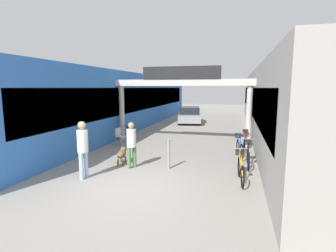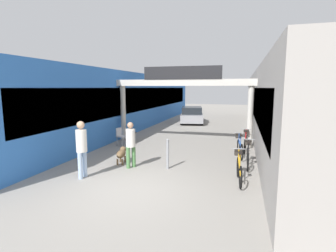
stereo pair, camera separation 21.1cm
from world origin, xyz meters
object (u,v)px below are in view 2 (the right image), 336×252
bicycle_orange_nearest (239,168)px  bollard_post_metal (168,154)px  parked_car_silver (192,115)px  dog_on_leash (122,153)px  bicycle_black_second (248,155)px  bicycle_blue_third (240,146)px  pedestrian_companion (82,145)px  bicycle_red_farthest (245,141)px  cafe_chair_black_farther (131,131)px  pedestrian_with_dog (131,142)px  cafe_chair_aluminium_nearer (120,135)px

bicycle_orange_nearest → bollard_post_metal: 2.56m
bicycle_orange_nearest → bollard_post_metal: bearing=166.2°
parked_car_silver → dog_on_leash: bearing=-91.9°
bicycle_black_second → bollard_post_metal: bollard_post_metal is taller
dog_on_leash → bicycle_blue_third: size_ratio=0.50×
pedestrian_companion → bicycle_red_farthest: size_ratio=1.10×
bicycle_blue_third → cafe_chair_black_farther: 5.98m
parked_car_silver → bicycle_orange_nearest: bearing=-73.2°
bicycle_black_second → bollard_post_metal: 2.99m
bicycle_red_farthest → bicycle_blue_third: bearing=-101.4°
pedestrian_with_dog → bicycle_orange_nearest: bearing=-5.7°
bicycle_red_farthest → bicycle_orange_nearest: bearing=-93.0°
dog_on_leash → cafe_chair_black_farther: (-1.36, 3.95, 0.16)m
bicycle_orange_nearest → bicycle_blue_third: same height
bollard_post_metal → cafe_chair_aluminium_nearer: bollard_post_metal is taller
bicycle_orange_nearest → bollard_post_metal: bollard_post_metal is taller
bollard_post_metal → bicycle_red_farthest: bearing=53.5°
pedestrian_with_dog → bicycle_orange_nearest: 3.86m
dog_on_leash → cafe_chair_aluminium_nearer: 3.20m
pedestrian_companion → cafe_chair_black_farther: pedestrian_companion is taller
bicycle_red_farthest → cafe_chair_black_farther: bicycle_red_farthest is taller
pedestrian_companion → dog_on_leash: (0.47, 1.87, -0.70)m
dog_on_leash → parked_car_silver: parked_car_silver is taller
pedestrian_with_dog → cafe_chair_aluminium_nearer: (-2.02, 3.28, -0.42)m
pedestrian_companion → bollard_post_metal: size_ratio=1.69×
pedestrian_with_dog → pedestrian_companion: pedestrian_companion is taller
cafe_chair_black_farther → dog_on_leash: bearing=-71.0°
pedestrian_companion → cafe_chair_aluminium_nearer: 4.85m
pedestrian_with_dog → cafe_chair_aluminium_nearer: pedestrian_with_dog is taller
pedestrian_with_dog → bicycle_blue_third: (3.79, 2.70, -0.52)m
pedestrian_with_dog → parked_car_silver: 12.77m
dog_on_leash → cafe_chair_black_farther: 4.18m
dog_on_leash → bollard_post_metal: bearing=-6.0°
dog_on_leash → bicycle_red_farthest: size_ratio=0.50×
dog_on_leash → bicycle_orange_nearest: (4.39, -0.81, 0.06)m
cafe_chair_aluminium_nearer → cafe_chair_black_farther: size_ratio=1.00×
pedestrian_companion → parked_car_silver: bearing=86.4°
bicycle_red_farthest → cafe_chair_black_farther: bearing=175.3°
cafe_chair_aluminium_nearer → bicycle_black_second: bearing=-17.7°
pedestrian_companion → cafe_chair_black_farther: bearing=98.7°
bicycle_orange_nearest → bicycle_blue_third: (-0.02, 3.08, 0.00)m
bicycle_blue_third → parked_car_silver: (-3.96, 10.06, 0.21)m
bicycle_red_farthest → pedestrian_with_dog: bearing=-136.0°
bollard_post_metal → parked_car_silver: 12.62m
bollard_post_metal → cafe_chair_black_farther: 5.28m
pedestrian_with_dog → dog_on_leash: pedestrian_with_dog is taller
cafe_chair_aluminium_nearer → cafe_chair_black_farther: same height
bicycle_blue_third → cafe_chair_aluminium_nearer: size_ratio=1.89×
bicycle_black_second → bollard_post_metal: bearing=-158.5°
pedestrian_companion → cafe_chair_aluminium_nearer: size_ratio=2.08×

